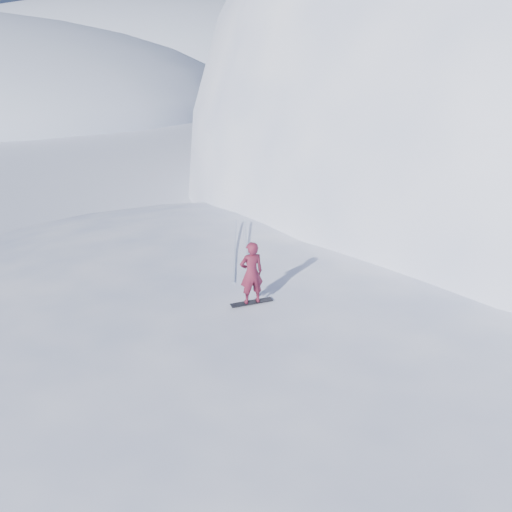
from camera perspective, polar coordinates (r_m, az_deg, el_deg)
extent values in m
plane|color=white|center=(15.60, -0.14, -14.98)|extent=(400.00, 400.00, 0.00)
ellipsoid|color=white|center=(17.94, 4.38, -9.22)|extent=(36.00, 28.00, 4.80)
ellipsoid|color=white|center=(34.50, 21.44, 5.82)|extent=(28.00, 24.00, 18.00)
ellipsoid|color=white|center=(129.29, -11.81, 19.22)|extent=(140.00, 90.00, 36.00)
ellipsoid|color=white|center=(15.12, -17.26, -17.81)|extent=(6.00, 5.40, 0.80)
ellipsoid|color=white|center=(13.74, 21.04, -23.67)|extent=(5.00, 4.50, 0.70)
ellipsoid|color=white|center=(20.83, -3.36, -4.13)|extent=(7.00, 6.30, 1.00)
ellipsoid|color=white|center=(19.52, 22.63, -8.24)|extent=(4.00, 3.60, 0.60)
cube|color=black|center=(15.12, -0.51, -5.31)|extent=(1.27, 0.81, 0.02)
imported|color=maroon|center=(14.66, -0.52, -1.94)|extent=(0.85, 0.74, 1.95)
cube|color=silver|center=(18.99, -2.40, 1.08)|extent=(0.98, 5.94, 0.04)
cube|color=silver|center=(18.92, -1.06, 1.01)|extent=(1.10, 5.92, 0.04)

